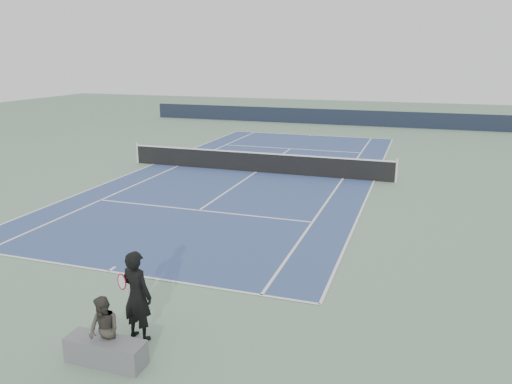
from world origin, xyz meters
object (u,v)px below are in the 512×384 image
(tennis_player, at_px, (137,295))
(spectator_bench, at_px, (105,340))
(tennis_net, at_px, (256,162))
(tennis_ball, at_px, (105,345))

(tennis_player, distance_m, spectator_bench, 1.03)
(tennis_net, height_order, tennis_ball, tennis_net)
(tennis_net, xyz_separation_m, tennis_ball, (1.94, -14.83, -0.47))
(tennis_ball, height_order, spectator_bench, spectator_bench)
(tennis_ball, relative_size, spectator_bench, 0.04)
(tennis_ball, bearing_deg, tennis_player, 47.14)
(tennis_player, height_order, spectator_bench, tennis_player)
(tennis_player, xyz_separation_m, spectator_bench, (-0.12, -0.92, -0.45))
(tennis_player, relative_size, spectator_bench, 1.18)
(tennis_net, xyz_separation_m, tennis_player, (2.40, -14.33, 0.41))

